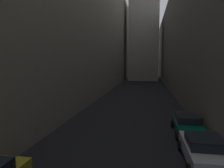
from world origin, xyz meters
TOP-DOWN VIEW (x-y plane):
  - ground_plane at (0.00, 48.00)m, footprint 264.00×264.00m
  - building_block_left at (-10.74, 50.00)m, footprint 10.48×108.00m
  - building_block_right at (11.16, 50.00)m, footprint 11.32×108.00m
  - parked_car_right_third at (4.40, 17.46)m, footprint 2.05×4.41m
  - parked_car_right_far at (4.40, 22.21)m, footprint 1.96×4.38m

SIDE VIEW (x-z plane):
  - ground_plane at x=0.00m, z-range 0.00..0.00m
  - parked_car_right_far at x=4.40m, z-range 0.04..1.47m
  - parked_car_right_third at x=4.40m, z-range 0.02..1.50m
  - building_block_right at x=11.16m, z-range 0.00..18.65m
  - building_block_left at x=-10.74m, z-range 0.00..23.72m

